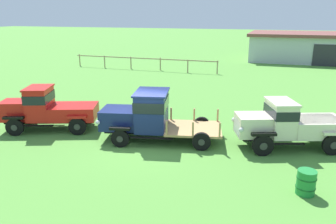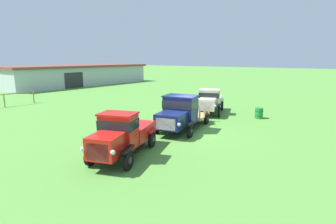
{
  "view_description": "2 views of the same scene",
  "coord_description": "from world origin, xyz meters",
  "px_view_note": "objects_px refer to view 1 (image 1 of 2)",
  "views": [
    {
      "loc": [
        5.45,
        -12.49,
        5.63
      ],
      "look_at": [
        0.44,
        2.13,
        1.0
      ],
      "focal_mm": 35.0,
      "sensor_mm": 36.0,
      "label": 1
    },
    {
      "loc": [
        -13.53,
        -8.36,
        4.6
      ],
      "look_at": [
        0.44,
        2.13,
        1.0
      ],
      "focal_mm": 28.0,
      "sensor_mm": 36.0,
      "label": 2
    }
  ],
  "objects_px": {
    "vintage_truck_second_in_line": "(148,115)",
    "vintage_truck_midrow_center": "(288,124)",
    "oil_drum_beside_row": "(306,182)",
    "vintage_truck_foreground_near": "(47,108)"
  },
  "relations": [
    {
      "from": "vintage_truck_second_in_line",
      "to": "vintage_truck_midrow_center",
      "type": "height_order",
      "value": "vintage_truck_second_in_line"
    },
    {
      "from": "vintage_truck_foreground_near",
      "to": "vintage_truck_midrow_center",
      "type": "relative_size",
      "value": 1.0
    },
    {
      "from": "vintage_truck_second_in_line",
      "to": "vintage_truck_midrow_center",
      "type": "xyz_separation_m",
      "value": [
        6.14,
        1.09,
        -0.12
      ]
    },
    {
      "from": "vintage_truck_foreground_near",
      "to": "vintage_truck_midrow_center",
      "type": "distance_m",
      "value": 11.53
    },
    {
      "from": "vintage_truck_second_in_line",
      "to": "vintage_truck_midrow_center",
      "type": "bearing_deg",
      "value": 10.06
    },
    {
      "from": "vintage_truck_foreground_near",
      "to": "vintage_truck_second_in_line",
      "type": "distance_m",
      "value": 5.3
    },
    {
      "from": "vintage_truck_second_in_line",
      "to": "oil_drum_beside_row",
      "type": "height_order",
      "value": "vintage_truck_second_in_line"
    },
    {
      "from": "vintage_truck_midrow_center",
      "to": "vintage_truck_foreground_near",
      "type": "bearing_deg",
      "value": -172.68
    },
    {
      "from": "vintage_truck_midrow_center",
      "to": "oil_drum_beside_row",
      "type": "height_order",
      "value": "vintage_truck_midrow_center"
    },
    {
      "from": "vintage_truck_second_in_line",
      "to": "vintage_truck_midrow_center",
      "type": "distance_m",
      "value": 6.24
    }
  ]
}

